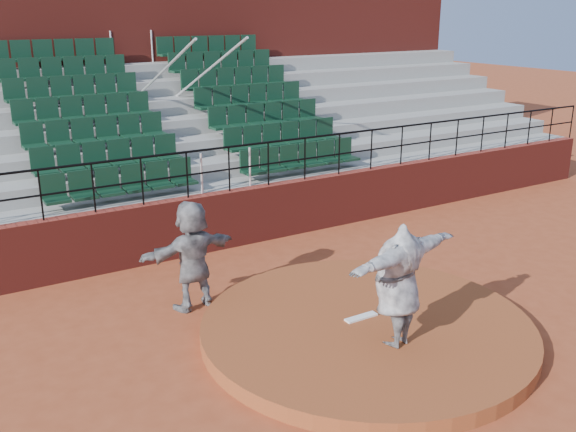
# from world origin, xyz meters

# --- Properties ---
(ground) EXTENTS (90.00, 90.00, 0.00)m
(ground) POSITION_xyz_m (0.00, 0.00, 0.00)
(ground) COLOR #994122
(ground) RESTS_ON ground
(pitchers_mound) EXTENTS (5.50, 5.50, 0.25)m
(pitchers_mound) POSITION_xyz_m (0.00, 0.00, 0.12)
(pitchers_mound) COLOR brown
(pitchers_mound) RESTS_ON ground
(pitching_rubber) EXTENTS (0.60, 0.15, 0.03)m
(pitching_rubber) POSITION_xyz_m (0.00, 0.15, 0.27)
(pitching_rubber) COLOR white
(pitching_rubber) RESTS_ON pitchers_mound
(boundary_wall) EXTENTS (24.00, 0.30, 1.30)m
(boundary_wall) POSITION_xyz_m (0.00, 5.00, 0.65)
(boundary_wall) COLOR maroon
(boundary_wall) RESTS_ON ground
(wall_railing) EXTENTS (24.04, 0.05, 1.03)m
(wall_railing) POSITION_xyz_m (0.00, 5.00, 2.03)
(wall_railing) COLOR black
(wall_railing) RESTS_ON boundary_wall
(seating_deck) EXTENTS (24.00, 5.97, 4.63)m
(seating_deck) POSITION_xyz_m (0.00, 8.65, 1.44)
(seating_deck) COLOR gray
(seating_deck) RESTS_ON ground
(press_box_facade) EXTENTS (24.00, 3.00, 7.10)m
(press_box_facade) POSITION_xyz_m (0.00, 12.60, 3.55)
(press_box_facade) COLOR maroon
(press_box_facade) RESTS_ON ground
(pitcher) EXTENTS (2.49, 1.14, 1.96)m
(pitcher) POSITION_xyz_m (-0.08, -0.80, 1.23)
(pitcher) COLOR black
(pitcher) RESTS_ON pitchers_mound
(fielder) EXTENTS (1.93, 0.83, 2.01)m
(fielder) POSITION_xyz_m (-2.00, 2.50, 1.01)
(fielder) COLOR black
(fielder) RESTS_ON ground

